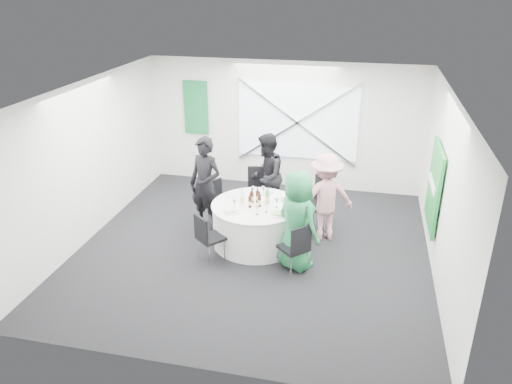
% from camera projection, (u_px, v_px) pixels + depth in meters
% --- Properties ---
extents(floor, '(6.00, 6.00, 0.00)m').
position_uv_depth(floor, '(254.00, 248.00, 8.80)').
color(floor, black).
rests_on(floor, ground).
extents(ceiling, '(6.00, 6.00, 0.00)m').
position_uv_depth(ceiling, '(253.00, 90.00, 7.67)').
color(ceiling, silver).
rests_on(ceiling, wall_back).
extents(wall_back, '(6.00, 0.00, 6.00)m').
position_uv_depth(wall_back, '(284.00, 125.00, 10.92)').
color(wall_back, silver).
rests_on(wall_back, floor).
extents(wall_front, '(6.00, 0.00, 6.00)m').
position_uv_depth(wall_front, '(193.00, 271.00, 5.55)').
color(wall_front, silver).
rests_on(wall_front, floor).
extents(wall_left, '(0.00, 6.00, 6.00)m').
position_uv_depth(wall_left, '(89.00, 161.00, 8.84)').
color(wall_left, silver).
rests_on(wall_left, floor).
extents(wall_right, '(0.00, 6.00, 6.00)m').
position_uv_depth(wall_right, '(444.00, 190.00, 7.63)').
color(wall_right, silver).
rests_on(wall_right, floor).
extents(window_panel, '(2.60, 0.03, 1.60)m').
position_uv_depth(window_panel, '(297.00, 122.00, 10.78)').
color(window_panel, white).
rests_on(window_panel, wall_back).
extents(window_brace_a, '(2.63, 0.05, 1.84)m').
position_uv_depth(window_brace_a, '(297.00, 123.00, 10.74)').
color(window_brace_a, silver).
rests_on(window_brace_a, window_panel).
extents(window_brace_b, '(2.63, 0.05, 1.84)m').
position_uv_depth(window_brace_b, '(297.00, 123.00, 10.74)').
color(window_brace_b, silver).
rests_on(window_brace_b, window_panel).
extents(green_banner, '(0.55, 0.04, 1.20)m').
position_uv_depth(green_banner, '(196.00, 108.00, 11.15)').
color(green_banner, '#167034').
rests_on(green_banner, wall_back).
extents(green_sign, '(0.05, 1.20, 1.40)m').
position_uv_depth(green_sign, '(434.00, 187.00, 8.26)').
color(green_sign, '#177E2D').
rests_on(green_sign, wall_right).
extents(banquet_table, '(1.56, 1.56, 0.76)m').
position_uv_depth(banquet_table, '(256.00, 224.00, 8.82)').
color(banquet_table, silver).
rests_on(banquet_table, floor).
extents(chair_back, '(0.51, 0.52, 0.96)m').
position_uv_depth(chair_back, '(258.00, 187.00, 9.87)').
color(chair_back, black).
rests_on(chair_back, floor).
extents(chair_back_left, '(0.54, 0.54, 0.85)m').
position_uv_depth(chair_back_left, '(218.00, 199.00, 9.54)').
color(chair_back_left, black).
rests_on(chair_back_left, floor).
extents(chair_back_right, '(0.66, 0.66, 1.03)m').
position_uv_depth(chair_back_right, '(316.00, 200.00, 9.22)').
color(chair_back_right, black).
rests_on(chair_back_right, floor).
extents(chair_front_right, '(0.57, 0.57, 0.89)m').
position_uv_depth(chair_front_right, '(297.00, 245.00, 7.85)').
color(chair_front_right, black).
rests_on(chair_front_right, floor).
extents(chair_front_left, '(0.55, 0.55, 0.86)m').
position_uv_depth(chair_front_left, '(207.00, 235.00, 8.20)').
color(chair_front_left, black).
rests_on(chair_front_left, floor).
extents(person_man_back_left, '(0.76, 0.62, 1.80)m').
position_uv_depth(person_man_back_left, '(205.00, 185.00, 9.13)').
color(person_man_back_left, black).
rests_on(person_man_back_left, floor).
extents(person_man_back, '(0.49, 0.84, 1.68)m').
position_uv_depth(person_man_back, '(266.00, 176.00, 9.68)').
color(person_man_back, black).
rests_on(person_man_back, floor).
extents(person_woman_pink, '(1.15, 0.85, 1.62)m').
position_uv_depth(person_woman_pink, '(325.00, 197.00, 8.84)').
color(person_woman_pink, '#C7808B').
rests_on(person_woman_pink, floor).
extents(person_woman_green, '(0.97, 0.92, 1.68)m').
position_uv_depth(person_woman_green, '(297.00, 220.00, 7.94)').
color(person_woman_green, '#217943').
rests_on(person_woman_green, floor).
extents(plate_back, '(0.25, 0.25, 0.01)m').
position_uv_depth(plate_back, '(265.00, 193.00, 9.11)').
color(plate_back, silver).
rests_on(plate_back, banquet_table).
extents(plate_back_left, '(0.25, 0.25, 0.01)m').
position_uv_depth(plate_back_left, '(232.00, 195.00, 9.05)').
color(plate_back_left, silver).
rests_on(plate_back_left, banquet_table).
extents(plate_back_right, '(0.29, 0.29, 0.04)m').
position_uv_depth(plate_back_right, '(286.00, 200.00, 8.82)').
color(plate_back_right, silver).
rests_on(plate_back_right, banquet_table).
extents(plate_front_right, '(0.30, 0.30, 0.04)m').
position_uv_depth(plate_front_right, '(278.00, 214.00, 8.30)').
color(plate_front_right, silver).
rests_on(plate_front_right, banquet_table).
extents(plate_front_left, '(0.27, 0.27, 0.01)m').
position_uv_depth(plate_front_left, '(232.00, 212.00, 8.40)').
color(plate_front_left, silver).
rests_on(plate_front_left, banquet_table).
extents(napkin, '(0.21, 0.20, 0.05)m').
position_uv_depth(napkin, '(230.00, 211.00, 8.36)').
color(napkin, silver).
rests_on(napkin, plate_front_left).
extents(beer_bottle_a, '(0.06, 0.06, 0.27)m').
position_uv_depth(beer_bottle_a, '(252.00, 197.00, 8.71)').
color(beer_bottle_a, '#321609').
rests_on(beer_bottle_a, banquet_table).
extents(beer_bottle_b, '(0.06, 0.06, 0.28)m').
position_uv_depth(beer_bottle_b, '(257.00, 197.00, 8.72)').
color(beer_bottle_b, '#321609').
rests_on(beer_bottle_b, banquet_table).
extents(beer_bottle_c, '(0.06, 0.06, 0.28)m').
position_uv_depth(beer_bottle_c, '(259.00, 201.00, 8.55)').
color(beer_bottle_c, '#321609').
rests_on(beer_bottle_c, banquet_table).
extents(beer_bottle_d, '(0.06, 0.06, 0.26)m').
position_uv_depth(beer_bottle_d, '(250.00, 202.00, 8.53)').
color(beer_bottle_d, '#321609').
rests_on(beer_bottle_d, banquet_table).
extents(green_water_bottle, '(0.08, 0.08, 0.29)m').
position_uv_depth(green_water_bottle, '(267.00, 197.00, 8.68)').
color(green_water_bottle, green).
rests_on(green_water_bottle, banquet_table).
extents(clear_water_bottle, '(0.08, 0.08, 0.30)m').
position_uv_depth(clear_water_bottle, '(242.00, 198.00, 8.64)').
color(clear_water_bottle, white).
rests_on(clear_water_bottle, banquet_table).
extents(wine_glass_a, '(0.07, 0.07, 0.17)m').
position_uv_depth(wine_glass_a, '(234.00, 202.00, 8.49)').
color(wine_glass_a, white).
rests_on(wine_glass_a, banquet_table).
extents(wine_glass_b, '(0.07, 0.07, 0.17)m').
position_uv_depth(wine_glass_b, '(263.00, 189.00, 8.99)').
color(wine_glass_b, white).
rests_on(wine_glass_b, banquet_table).
extents(wine_glass_c, '(0.07, 0.07, 0.17)m').
position_uv_depth(wine_glass_c, '(253.00, 189.00, 8.98)').
color(wine_glass_c, white).
rests_on(wine_glass_c, banquet_table).
extents(wine_glass_d, '(0.07, 0.07, 0.17)m').
position_uv_depth(wine_glass_d, '(257.00, 208.00, 8.27)').
color(wine_glass_d, white).
rests_on(wine_glass_d, banquet_table).
extents(wine_glass_e, '(0.07, 0.07, 0.17)m').
position_uv_depth(wine_glass_e, '(266.00, 205.00, 8.35)').
color(wine_glass_e, white).
rests_on(wine_glass_e, banquet_table).
extents(wine_glass_f, '(0.07, 0.07, 0.17)m').
position_uv_depth(wine_glass_f, '(277.00, 201.00, 8.51)').
color(wine_glass_f, white).
rests_on(wine_glass_f, banquet_table).
extents(fork_a, '(0.08, 0.14, 0.01)m').
position_uv_depth(fork_a, '(239.00, 193.00, 9.11)').
color(fork_a, silver).
rests_on(fork_a, banquet_table).
extents(knife_a, '(0.10, 0.13, 0.01)m').
position_uv_depth(knife_a, '(228.00, 198.00, 8.92)').
color(knife_a, silver).
rests_on(knife_a, banquet_table).
extents(fork_b, '(0.08, 0.14, 0.01)m').
position_uv_depth(fork_b, '(289.00, 205.00, 8.64)').
color(fork_b, silver).
rests_on(fork_b, banquet_table).
extents(knife_b, '(0.08, 0.14, 0.01)m').
position_uv_depth(knife_b, '(284.00, 198.00, 8.94)').
color(knife_b, silver).
rests_on(knife_b, banquet_table).
extents(fork_c, '(0.15, 0.02, 0.01)m').
position_uv_depth(fork_c, '(270.00, 193.00, 9.14)').
color(fork_c, silver).
rests_on(fork_c, banquet_table).
extents(knife_c, '(0.15, 0.03, 0.01)m').
position_uv_depth(knife_c, '(251.00, 191.00, 9.19)').
color(knife_c, silver).
rests_on(knife_c, banquet_table).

